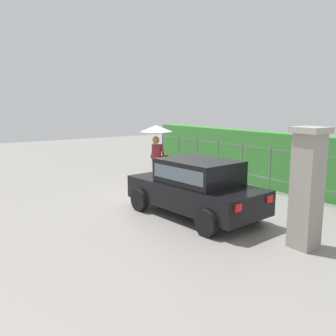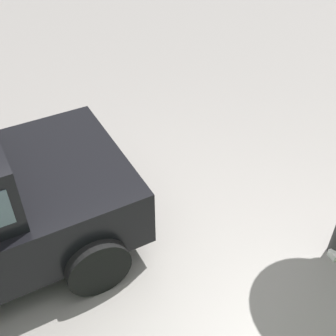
% 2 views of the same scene
% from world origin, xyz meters
% --- Properties ---
extents(ground_plane, '(40.00, 40.00, 0.00)m').
position_xyz_m(ground_plane, '(0.00, 0.00, 0.00)').
color(ground_plane, gray).
extents(car, '(3.84, 2.09, 1.48)m').
position_xyz_m(car, '(1.71, -0.51, 0.80)').
color(car, black).
rests_on(car, ground).
extents(pedestrian, '(1.14, 1.14, 2.11)m').
position_xyz_m(pedestrian, '(-2.10, 0.83, 1.65)').
color(pedestrian, '#333333').
rests_on(pedestrian, ground).
extents(gate_pillar, '(0.60, 0.60, 2.42)m').
position_xyz_m(gate_pillar, '(4.55, -0.06, 1.24)').
color(gate_pillar, gray).
rests_on(gate_pillar, ground).
extents(fence_section, '(9.87, 0.05, 1.50)m').
position_xyz_m(fence_section, '(-0.09, 3.08, 0.83)').
color(fence_section, '#59605B').
rests_on(fence_section, ground).
extents(hedge_row, '(10.82, 0.90, 1.90)m').
position_xyz_m(hedge_row, '(-0.09, 3.88, 0.95)').
color(hedge_row, '#387F33').
rests_on(hedge_row, ground).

